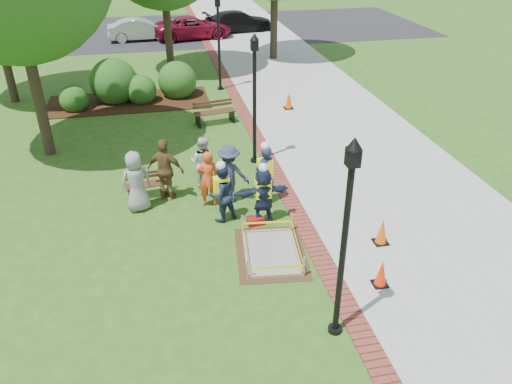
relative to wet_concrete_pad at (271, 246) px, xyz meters
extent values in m
plane|color=#285116|center=(-0.59, 0.18, -0.23)|extent=(100.00, 100.00, 0.00)
cube|color=#9E9E99|center=(4.41, 10.18, -0.22)|extent=(6.00, 60.00, 0.02)
cube|color=maroon|center=(1.16, 10.18, -0.22)|extent=(0.50, 60.00, 0.03)
cube|color=#381E0F|center=(-3.59, 12.18, -0.21)|extent=(7.00, 3.00, 0.05)
cube|color=black|center=(-0.59, 27.18, -0.23)|extent=(36.00, 12.00, 0.01)
cube|color=#47331E|center=(0.00, 0.00, -0.23)|extent=(1.96, 2.48, 0.01)
cube|color=gray|center=(0.00, 0.00, -0.21)|extent=(1.40, 1.93, 0.04)
cube|color=tan|center=(0.00, 0.00, -0.19)|extent=(1.53, 2.06, 0.08)
cube|color=tan|center=(0.00, 0.00, 0.04)|extent=(1.57, 2.09, 0.55)
cube|color=yellow|center=(0.00, 0.00, 0.07)|extent=(1.51, 2.04, 0.06)
cube|color=#5A301F|center=(-2.88, 3.52, 0.18)|extent=(1.37, 0.54, 0.04)
cube|color=#5A301F|center=(-2.90, 3.73, 0.38)|extent=(1.33, 0.19, 0.21)
cube|color=black|center=(-2.88, 3.52, -0.04)|extent=(1.25, 0.58, 0.39)
cube|color=#512F1B|center=(-0.18, 8.88, 0.26)|extent=(1.68, 0.77, 0.04)
cube|color=#512F1B|center=(-0.23, 9.13, 0.51)|extent=(1.60, 0.34, 0.26)
cube|color=black|center=(-0.18, 8.88, 0.00)|extent=(1.55, 0.80, 0.48)
cube|color=black|center=(2.15, -1.68, -0.21)|extent=(0.34, 0.34, 0.05)
cone|color=#F02E07|center=(2.15, -1.68, 0.13)|extent=(0.27, 0.27, 0.63)
cube|color=black|center=(2.84, -0.15, -0.21)|extent=(0.37, 0.37, 0.05)
cone|color=#E05607|center=(2.84, -0.15, 0.15)|extent=(0.29, 0.29, 0.67)
cube|color=black|center=(3.13, 9.92, -0.21)|extent=(0.39, 0.39, 0.05)
cone|color=#F84D07|center=(3.13, 9.92, 0.17)|extent=(0.31, 0.31, 0.71)
cube|color=#A20C14|center=(-0.12, 1.35, -0.13)|extent=(0.45, 0.28, 0.21)
cylinder|color=black|center=(0.66, -2.82, 1.67)|extent=(0.12, 0.12, 3.80)
cube|color=black|center=(0.66, -2.82, 3.67)|extent=(0.22, 0.22, 0.32)
cone|color=black|center=(0.66, -2.82, 3.92)|extent=(0.28, 0.28, 0.22)
cylinder|color=black|center=(0.66, -2.82, -0.18)|extent=(0.28, 0.28, 0.10)
cylinder|color=black|center=(0.66, 5.18, 1.67)|extent=(0.12, 0.12, 3.80)
cube|color=black|center=(0.66, 5.18, 3.67)|extent=(0.22, 0.22, 0.32)
cone|color=black|center=(0.66, 5.18, 3.92)|extent=(0.28, 0.28, 0.22)
cylinder|color=black|center=(0.66, 5.18, -0.18)|extent=(0.28, 0.28, 0.10)
cylinder|color=black|center=(0.66, 13.18, 1.67)|extent=(0.12, 0.12, 3.80)
cube|color=black|center=(0.66, 13.18, 3.67)|extent=(0.22, 0.22, 0.32)
cylinder|color=black|center=(0.66, 13.18, -0.18)|extent=(0.28, 0.28, 0.10)
cylinder|color=#3D2D1E|center=(-6.22, 7.28, 2.33)|extent=(0.37, 0.37, 5.13)
cylinder|color=#3D2D1E|center=(-1.46, 16.41, 2.27)|extent=(0.38, 0.38, 5.01)
cylinder|color=#3D2D1E|center=(4.46, 18.22, 2.26)|extent=(0.40, 0.40, 4.98)
cylinder|color=#3D2D1E|center=(-8.55, 13.35, 2.39)|extent=(0.36, 0.36, 5.25)
sphere|color=#1E4D16|center=(-5.79, 11.60, -0.23)|extent=(1.20, 1.20, 1.20)
sphere|color=#1E4D16|center=(-4.13, 12.46, -0.23)|extent=(2.06, 2.06, 2.06)
sphere|color=#1E4D16|center=(-3.00, 12.04, -0.23)|extent=(1.33, 1.33, 1.33)
sphere|color=#1E4D16|center=(-1.38, 12.54, -0.23)|extent=(1.73, 1.73, 1.73)
sphere|color=#1E4D16|center=(-3.76, 13.10, -0.23)|extent=(0.91, 0.91, 0.91)
imported|color=gray|center=(-3.18, 2.83, 0.65)|extent=(0.65, 0.51, 1.77)
imported|color=#E9471B|center=(-1.20, 2.67, 0.61)|extent=(0.57, 0.40, 1.68)
imported|color=silver|center=(-1.22, 3.77, 0.59)|extent=(0.62, 0.55, 1.64)
imported|color=brown|center=(-2.34, 3.28, 0.70)|extent=(0.70, 0.60, 1.86)
imported|color=#2C334D|center=(-0.58, 2.77, 0.64)|extent=(0.64, 0.50, 1.75)
imported|color=#191E42|center=(0.12, 1.46, 0.58)|extent=(0.54, 0.36, 1.62)
cube|color=#E2F414|center=(0.12, 1.46, 0.81)|extent=(0.42, 0.26, 0.52)
sphere|color=white|center=(0.12, 1.46, 1.41)|extent=(0.25, 0.25, 0.25)
imported|color=#192441|center=(0.39, 2.46, 0.65)|extent=(0.67, 0.57, 1.76)
cube|color=#E2F414|center=(0.39, 2.46, 0.90)|extent=(0.42, 0.26, 0.52)
sphere|color=white|center=(0.39, 2.46, 1.55)|extent=(0.25, 0.25, 0.25)
imported|color=#1C224A|center=(-0.94, 1.80, 0.58)|extent=(0.61, 0.52, 1.63)
cube|color=#E2F414|center=(-0.94, 1.80, 0.81)|extent=(0.42, 0.26, 0.52)
sphere|color=white|center=(-0.94, 1.80, 1.42)|extent=(0.25, 0.25, 0.25)
imported|color=#262729|center=(-8.77, 24.20, -0.23)|extent=(2.68, 4.56, 1.39)
imported|color=#B5B5BB|center=(-2.91, 24.42, -0.23)|extent=(2.29, 4.70, 1.49)
imported|color=maroon|center=(0.45, 24.28, -0.23)|extent=(2.77, 5.01, 1.55)
imported|color=black|center=(3.80, 25.81, -0.23)|extent=(2.73, 4.90, 1.51)
camera|label=1|loc=(-2.42, -9.74, 7.20)|focal=35.00mm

